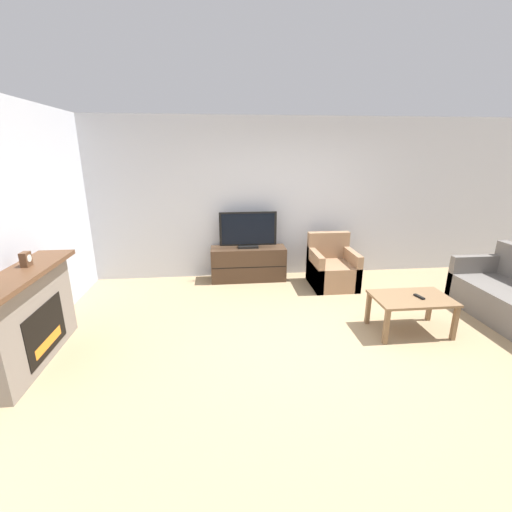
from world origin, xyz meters
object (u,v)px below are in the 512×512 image
(armchair, at_px, (332,269))
(remote, at_px, (419,297))
(tv, at_px, (248,231))
(mantel_clock, at_px, (26,259))
(coffee_table, at_px, (411,302))
(tv_stand, at_px, (248,264))
(fireplace, at_px, (27,317))

(armchair, relative_size, remote, 5.42)
(tv, relative_size, armchair, 1.14)
(mantel_clock, bearing_deg, tv, 39.99)
(remote, bearing_deg, armchair, 95.27)
(coffee_table, bearing_deg, mantel_clock, -179.39)
(mantel_clock, height_order, remote, mantel_clock)
(mantel_clock, xyz_separation_m, armchair, (3.79, 1.64, -0.81))
(tv_stand, bearing_deg, armchair, -16.49)
(armchair, bearing_deg, coffee_table, -73.73)
(remote, bearing_deg, fireplace, 169.03)
(fireplace, distance_m, remote, 4.35)
(fireplace, bearing_deg, coffee_table, 2.67)
(tv, xyz_separation_m, armchair, (1.35, -0.40, -0.58))
(tv, xyz_separation_m, remote, (1.90, -2.02, -0.39))
(fireplace, xyz_separation_m, tv, (2.45, 2.20, 0.35))
(mantel_clock, relative_size, tv_stand, 0.12)
(fireplace, relative_size, remote, 9.90)
(mantel_clock, height_order, tv, tv)
(armchair, bearing_deg, fireplace, -154.71)
(tv_stand, height_order, tv, tv)
(mantel_clock, xyz_separation_m, remote, (4.33, 0.03, -0.62))
(fireplace, bearing_deg, remote, 2.37)
(tv, bearing_deg, coffee_table, -47.66)
(armchair, bearing_deg, tv, 163.59)
(tv_stand, bearing_deg, tv, -90.00)
(tv, xyz_separation_m, coffee_table, (1.82, -2.00, -0.47))
(fireplace, xyz_separation_m, tv_stand, (2.45, 2.20, -0.23))
(fireplace, xyz_separation_m, mantel_clock, (0.02, 0.15, 0.57))
(tv, bearing_deg, fireplace, -138.15)
(tv_stand, distance_m, tv, 0.57)
(tv, relative_size, coffee_table, 1.05)
(coffee_table, relative_size, remote, 5.91)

